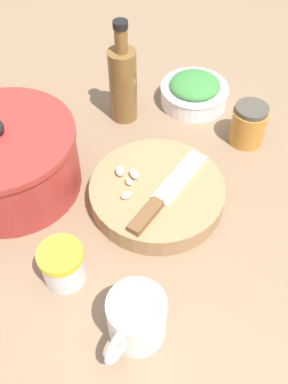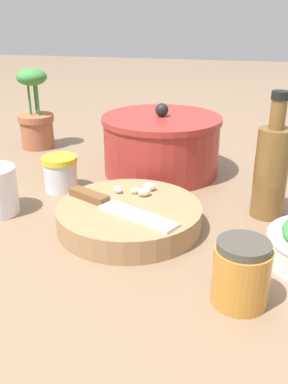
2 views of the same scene
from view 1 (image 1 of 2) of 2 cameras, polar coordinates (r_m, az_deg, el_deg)
name	(u,v)px [view 1 (image 1 of 2)]	position (r m, az deg, el deg)	size (l,w,h in m)	color
ground_plane	(124,204)	(0.77, -2.64, -1.66)	(5.00, 5.00, 0.00)	#7F664C
cutting_board	(157,193)	(0.76, 1.74, -0.13)	(0.24, 0.24, 0.04)	#9E754C
chef_knife	(164,195)	(0.73, 2.71, -0.42)	(0.21, 0.12, 0.01)	brown
garlic_cloves	(127,178)	(0.75, -2.27, 1.89)	(0.08, 0.05, 0.02)	#F1DCC4
herb_bowl	(194,91)	(0.97, 6.70, 13.20)	(0.15, 0.15, 0.06)	white
spice_jar	(63,265)	(0.67, -10.80, -9.51)	(0.07, 0.07, 0.07)	silver
coffee_mug	(136,319)	(0.61, -1.09, -16.62)	(0.11, 0.08, 0.08)	white
honey_jar	(248,124)	(0.89, 13.74, 8.76)	(0.07, 0.07, 0.08)	#BC7A2D
oil_bottle	(123,82)	(0.89, -2.83, 14.38)	(0.06, 0.06, 0.22)	brown
stock_pot	(7,160)	(0.80, -17.80, 4.05)	(0.26, 0.26, 0.15)	#9E2D28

